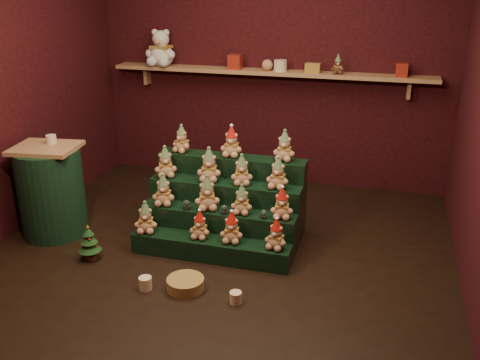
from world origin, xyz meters
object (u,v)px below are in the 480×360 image
(snow_globe_a, at_px, (187,205))
(side_table, at_px, (51,191))
(mini_christmas_tree, at_px, (89,242))
(mug_left, at_px, (145,283))
(white_bear, at_px, (161,43))
(mug_right, at_px, (236,298))
(brown_bear, at_px, (338,65))
(riser_tier_front, at_px, (210,249))
(snow_globe_c, at_px, (264,214))
(wicker_basket, at_px, (185,284))
(snow_globe_b, at_px, (224,209))

(snow_globe_a, height_order, side_table, side_table)
(side_table, bearing_deg, mini_christmas_tree, -40.19)
(mug_left, bearing_deg, mini_christmas_tree, 155.31)
(mini_christmas_tree, xyz_separation_m, white_bear, (-0.22, 2.19, 1.42))
(mug_left, bearing_deg, snow_globe_a, 85.61)
(snow_globe_a, bearing_deg, white_bear, 118.48)
(side_table, relative_size, mug_right, 9.35)
(mug_left, xyz_separation_m, brown_bear, (1.13, 2.49, 1.37))
(mug_left, bearing_deg, side_table, 151.46)
(riser_tier_front, bearing_deg, snow_globe_c, 20.40)
(snow_globe_c, distance_m, white_bear, 2.65)
(riser_tier_front, relative_size, mug_right, 15.22)
(snow_globe_c, height_order, wicker_basket, snow_globe_c)
(snow_globe_a, height_order, mini_christmas_tree, snow_globe_a)
(mug_left, height_order, mug_right, mug_left)
(mini_christmas_tree, bearing_deg, white_bear, 95.68)
(mug_right, height_order, brown_bear, brown_bear)
(mug_left, distance_m, brown_bear, 3.06)
(side_table, distance_m, white_bear, 2.18)
(wicker_basket, height_order, brown_bear, brown_bear)
(snow_globe_b, bearing_deg, brown_bear, 67.24)
(side_table, relative_size, brown_bear, 4.41)
(snow_globe_a, relative_size, brown_bear, 0.46)
(wicker_basket, distance_m, brown_bear, 2.89)
(wicker_basket, distance_m, white_bear, 3.09)
(riser_tier_front, relative_size, side_table, 1.63)
(riser_tier_front, distance_m, snow_globe_c, 0.55)
(white_bear, bearing_deg, snow_globe_a, -57.62)
(mini_christmas_tree, relative_size, brown_bear, 1.70)
(mug_left, height_order, white_bear, white_bear)
(snow_globe_a, bearing_deg, wicker_basket, -70.49)
(snow_globe_c, distance_m, mug_left, 1.13)
(snow_globe_a, xyz_separation_m, white_bear, (-0.94, 1.73, 1.17))
(side_table, height_order, mini_christmas_tree, side_table)
(snow_globe_c, height_order, side_table, side_table)
(side_table, distance_m, mini_christmas_tree, 0.75)
(snow_globe_b, bearing_deg, side_table, -177.05)
(snow_globe_b, relative_size, mug_right, 0.90)
(side_table, distance_m, mug_left, 1.47)
(snow_globe_b, height_order, wicker_basket, snow_globe_b)
(mug_right, height_order, white_bear, white_bear)
(snow_globe_a, height_order, snow_globe_c, snow_globe_a)
(side_table, bearing_deg, snow_globe_b, -4.70)
(mug_right, xyz_separation_m, white_bear, (-1.61, 2.48, 1.53))
(white_bear, xyz_separation_m, brown_bear, (2.01, 0.00, -0.16))
(mug_right, bearing_deg, mug_left, -179.24)
(wicker_basket, bearing_deg, riser_tier_front, 86.78)
(snow_globe_a, xyz_separation_m, side_table, (-1.31, -0.09, 0.02))
(white_bear, bearing_deg, mug_left, -66.70)
(snow_globe_a, relative_size, wicker_basket, 0.31)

